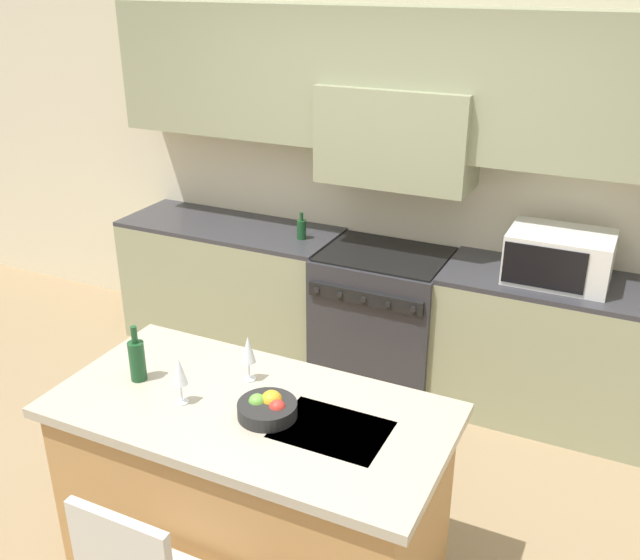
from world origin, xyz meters
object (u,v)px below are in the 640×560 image
fruit_bowl (268,408)px  oil_bottle_on_counter (302,229)px  range_stove (383,317)px  microwave (559,257)px  wine_glass_far (249,351)px  wine_bottle (137,359)px  wine_glass_near (180,372)px

fruit_bowl → oil_bottle_on_counter: 2.07m
range_stove → microwave: 1.22m
range_stove → wine_glass_far: size_ratio=4.24×
range_stove → wine_bottle: (-0.45, -1.91, 0.56)m
wine_bottle → wine_glass_near: bearing=-14.1°
wine_bottle → fruit_bowl: size_ratio=1.07×
wine_glass_near → microwave: bearing=58.6°
fruit_bowl → wine_bottle: bearing=-179.6°
microwave → wine_bottle: bearing=-127.9°
oil_bottle_on_counter → wine_bottle: bearing=-85.3°
wine_glass_near → wine_glass_far: size_ratio=1.00×
fruit_bowl → wine_glass_far: bearing=135.4°
fruit_bowl → oil_bottle_on_counter: (-0.81, 1.90, 0.03)m
wine_glass_near → fruit_bowl: bearing=11.4°
wine_glass_far → fruit_bowl: wine_glass_far is taller
wine_bottle → oil_bottle_on_counter: size_ratio=1.42×
wine_bottle → microwave: bearing=52.1°
microwave → fruit_bowl: bearing=-113.8°
wine_glass_far → fruit_bowl: bearing=-44.6°
wine_bottle → wine_glass_near: wine_bottle is taller
microwave → wine_glass_far: microwave is taller
wine_bottle → oil_bottle_on_counter: bearing=94.7°
range_stove → microwave: size_ratio=1.58×
oil_bottle_on_counter → range_stove: bearing=0.2°
microwave → wine_bottle: size_ratio=2.20×
wine_glass_far → range_stove: bearing=90.1°
range_stove → wine_glass_far: 1.81m
wine_glass_far → fruit_bowl: 0.31m
wine_glass_near → wine_bottle: bearing=165.9°
wine_bottle → fruit_bowl: wine_bottle is taller
wine_bottle → wine_glass_near: size_ratio=1.22×
microwave → wine_bottle: microwave is taller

